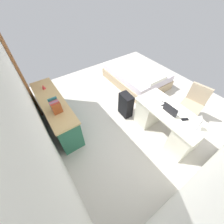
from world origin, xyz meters
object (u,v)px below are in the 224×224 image
object	(u,v)px
office_chair	(191,106)
computer_mouse	(162,104)
credenza	(57,113)
cell_phone_by_mouse	(163,104)
cell_phone_near_laptop	(185,119)
bed	(136,76)
figurine_small	(43,87)
laptop	(171,111)
suitcase_black	(126,105)
desk	(166,123)
desk_lamp	(200,119)

from	to	relation	value
office_chair	computer_mouse	xyz separation A→B (m)	(0.27, 0.85, 0.34)
credenza	cell_phone_by_mouse	world-z (taller)	credenza
office_chair	cell_phone_near_laptop	xyz separation A→B (m)	(-0.26, 0.82, 0.33)
office_chair	bed	distance (m)	1.96
office_chair	figurine_small	xyz separation A→B (m)	(2.16, 2.72, 0.42)
bed	laptop	distance (m)	2.21
laptop	cell_phone_by_mouse	xyz separation A→B (m)	(0.25, -0.06, -0.04)
suitcase_black	computer_mouse	xyz separation A→B (m)	(-0.75, -0.34, 0.44)
suitcase_black	cell_phone_near_laptop	bearing A→B (deg)	-161.13
bed	cell_phone_near_laptop	size ratio (longest dim) A/B	14.05
cell_phone_near_laptop	cell_phone_by_mouse	world-z (taller)	same
cell_phone_near_laptop	desk	bearing A→B (deg)	34.72
bed	suitcase_black	bearing A→B (deg)	127.64
desk	credenza	bearing A→B (deg)	48.44
laptop	desk	bearing A→B (deg)	-74.09
office_chair	desk_lamp	xyz separation A→B (m)	(-0.49, 0.88, 0.58)
cell_phone_near_laptop	figurine_small	distance (m)	3.08
desk	suitcase_black	world-z (taller)	desk
cell_phone_near_laptop	laptop	bearing A→B (deg)	40.45
credenza	suitcase_black	xyz separation A→B (m)	(-0.64, -1.53, -0.08)
desk	figurine_small	bearing A→B (deg)	40.92
desk	bed	distance (m)	2.13
desk_lamp	figurine_small	bearing A→B (deg)	34.84
cell_phone_near_laptop	suitcase_black	bearing A→B (deg)	41.99
office_chair	desk_lamp	bearing A→B (deg)	119.10
credenza	figurine_small	xyz separation A→B (m)	(0.50, 0.00, 0.45)
desk	cell_phone_by_mouse	bearing A→B (deg)	-8.30
suitcase_black	laptop	distance (m)	1.15
desk	laptop	world-z (taller)	laptop
office_chair	cell_phone_near_laptop	distance (m)	0.93
office_chair	cell_phone_by_mouse	distance (m)	0.93
credenza	cell_phone_near_laptop	bearing A→B (deg)	-135.49
computer_mouse	figurine_small	bearing A→B (deg)	45.84
desk	laptop	xyz separation A→B (m)	(-0.01, 0.03, 0.40)
credenza	desk_lamp	world-z (taller)	desk_lamp
desk_lamp	figurine_small	distance (m)	3.23
credenza	cell_phone_by_mouse	bearing A→B (deg)	-126.52
suitcase_black	cell_phone_by_mouse	xyz separation A→B (m)	(-0.75, -0.36, 0.43)
office_chair	cell_phone_near_laptop	bearing A→B (deg)	107.75
cell_phone_near_laptop	cell_phone_by_mouse	size ratio (longest dim) A/B	1.00
laptop	cell_phone_near_laptop	world-z (taller)	laptop
suitcase_black	figurine_small	distance (m)	1.98
office_chair	figurine_small	size ratio (longest dim) A/B	8.55
computer_mouse	cell_phone_by_mouse	world-z (taller)	computer_mouse
desk_lamp	credenza	bearing A→B (deg)	40.56
cell_phone_near_laptop	credenza	bearing A→B (deg)	70.71
office_chair	figurine_small	world-z (taller)	office_chair
computer_mouse	figurine_small	xyz separation A→B (m)	(1.88, 1.87, 0.08)
laptop	office_chair	bearing A→B (deg)	-90.85
bed	desk	bearing A→B (deg)	155.28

